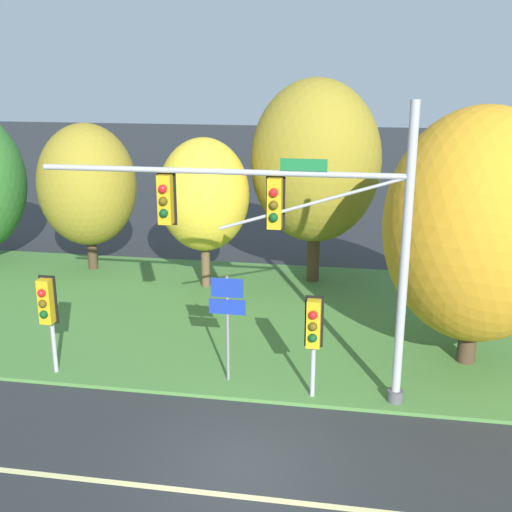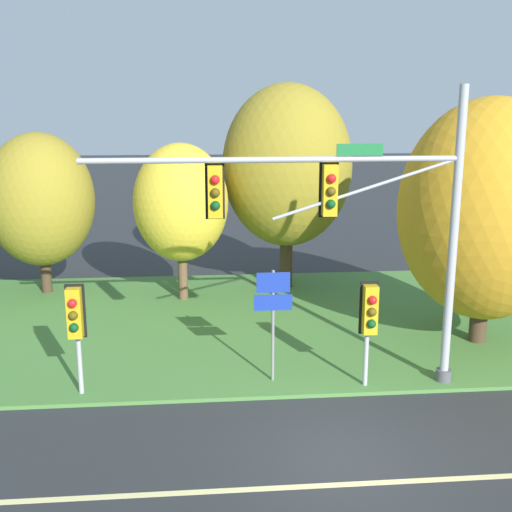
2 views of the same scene
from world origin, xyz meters
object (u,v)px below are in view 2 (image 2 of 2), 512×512
at_px(route_sign_post, 273,307).
at_px(pedestrian_signal_further_along, 370,315).
at_px(tree_behind_signpost, 181,203).
at_px(pedestrian_signal_near_kerb, 75,319).
at_px(traffic_signal_mast, 354,213).
at_px(tree_left_of_mast, 40,200).
at_px(tree_tall_centre, 488,210).
at_px(tree_mid_verge, 287,166).

bearing_deg(route_sign_post, pedestrian_signal_further_along, -15.88).
bearing_deg(tree_behind_signpost, pedestrian_signal_near_kerb, -106.66).
distance_m(pedestrian_signal_near_kerb, tree_behind_signpost, 8.33).
bearing_deg(traffic_signal_mast, pedestrian_signal_near_kerb, -179.28).
relative_size(traffic_signal_mast, tree_behind_signpost, 1.61).
distance_m(pedestrian_signal_further_along, tree_behind_signpost, 9.45).
xyz_separation_m(traffic_signal_mast, pedestrian_signal_near_kerb, (-6.70, -0.08, -2.42)).
height_order(traffic_signal_mast, tree_left_of_mast, traffic_signal_mast).
height_order(route_sign_post, tree_tall_centre, tree_tall_centre).
height_order(pedestrian_signal_near_kerb, route_sign_post, route_sign_post).
relative_size(pedestrian_signal_near_kerb, tree_mid_verge, 0.36).
distance_m(tree_left_of_mast, tree_behind_signpost, 5.36).
height_order(traffic_signal_mast, pedestrian_signal_further_along, traffic_signal_mast).
relative_size(traffic_signal_mast, tree_left_of_mast, 1.53).
bearing_deg(traffic_signal_mast, tree_mid_verge, 92.35).
bearing_deg(tree_left_of_mast, tree_behind_signpost, -14.83).
bearing_deg(tree_mid_verge, traffic_signal_mast, -87.65).
relative_size(pedestrian_signal_further_along, tree_mid_verge, 0.35).
bearing_deg(pedestrian_signal_further_along, route_sign_post, 164.12).
relative_size(pedestrian_signal_near_kerb, tree_behind_signpost, 0.50).
bearing_deg(traffic_signal_mast, tree_left_of_mast, 136.24).
xyz_separation_m(route_sign_post, tree_behind_signpost, (-2.45, 7.35, 1.56)).
relative_size(tree_left_of_mast, tree_mid_verge, 0.77).
relative_size(pedestrian_signal_further_along, tree_left_of_mast, 0.46).
relative_size(pedestrian_signal_near_kerb, pedestrian_signal_further_along, 1.03).
xyz_separation_m(traffic_signal_mast, tree_mid_verge, (-0.38, 9.17, 0.26)).
relative_size(pedestrian_signal_further_along, tree_behind_signpost, 0.48).
relative_size(tree_behind_signpost, tree_tall_centre, 0.79).
bearing_deg(tree_tall_centre, tree_mid_verge, 127.33).
bearing_deg(pedestrian_signal_further_along, tree_tall_centre, 35.12).
bearing_deg(tree_mid_verge, route_sign_post, -99.87).
xyz_separation_m(pedestrian_signal_further_along, tree_tall_centre, (4.16, 2.93, 2.05)).
xyz_separation_m(traffic_signal_mast, tree_left_of_mast, (-9.54, 9.13, -0.90)).
xyz_separation_m(pedestrian_signal_near_kerb, route_sign_post, (4.80, 0.50, -0.01)).
xyz_separation_m(pedestrian_signal_further_along, tree_behind_signpost, (-4.76, 8.00, 1.61)).
relative_size(traffic_signal_mast, route_sign_post, 3.11).
distance_m(pedestrian_signal_near_kerb, tree_left_of_mast, 9.76).
xyz_separation_m(tree_left_of_mast, tree_behind_signpost, (5.18, -1.37, 0.03)).
bearing_deg(route_sign_post, tree_behind_signpost, 108.47).
height_order(route_sign_post, tree_behind_signpost, tree_behind_signpost).
height_order(pedestrian_signal_further_along, tree_left_of_mast, tree_left_of_mast).
height_order(tree_left_of_mast, tree_tall_centre, tree_tall_centre).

